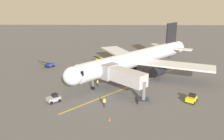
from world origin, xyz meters
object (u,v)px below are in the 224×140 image
object	(u,v)px
airplane	(136,59)
belt_loader_rear_apron	(50,64)
jet_bridge	(121,75)
ground_crew_wing_walker	(98,83)
tug_portside	(191,98)
belt_loader_starboard_side	(99,59)
safety_cone_nose_left	(75,74)
ground_crew_marshaller	(104,102)
safety_cone_nose_right	(109,119)
tug_near_nose	(54,98)

from	to	relation	value
airplane	belt_loader_rear_apron	size ratio (longest dim) A/B	7.99
jet_bridge	belt_loader_rear_apron	bearing A→B (deg)	-43.11
ground_crew_wing_walker	tug_portside	size ratio (longest dim) A/B	0.62
tug_portside	belt_loader_starboard_side	distance (m)	33.37
tug_portside	safety_cone_nose_left	size ratio (longest dim) A/B	4.99
ground_crew_marshaller	belt_loader_rear_apron	size ratio (longest dim) A/B	0.41
ground_crew_marshaller	safety_cone_nose_right	xyz separation A→B (m)	(-1.01, 4.57, -0.61)
tug_portside	belt_loader_starboard_side	size ratio (longest dim) A/B	0.58
airplane	ground_crew_marshaller	xyz separation A→B (m)	(6.83, 17.77, -3.12)
airplane	safety_cone_nose_left	distance (m)	15.31
ground_crew_marshaller	airplane	bearing A→B (deg)	-111.02
jet_bridge	belt_loader_rear_apron	xyz separation A→B (m)	(19.10, -17.88, -3.05)
jet_bridge	ground_crew_wing_walker	bearing A→B (deg)	-36.57
tug_near_nose	safety_cone_nose_right	size ratio (longest dim) A/B	4.95
ground_crew_marshaller	belt_loader_rear_apron	distance (m)	28.82
ground_crew_marshaller	ground_crew_wing_walker	size ratio (longest dim) A/B	1.00
airplane	jet_bridge	xyz separation A→B (m)	(3.97, 11.84, -0.24)
airplane	tug_portside	world-z (taller)	airplane
ground_crew_marshaller	safety_cone_nose_right	world-z (taller)	ground_crew_marshaller
ground_crew_wing_walker	belt_loader_starboard_side	bearing A→B (deg)	-86.54
jet_bridge	belt_loader_rear_apron	size ratio (longest dim) A/B	2.31
belt_loader_rear_apron	safety_cone_nose_right	distance (m)	33.21
airplane	tug_near_nose	size ratio (longest dim) A/B	12.21
airplane	safety_cone_nose_right	size ratio (longest dim) A/B	60.42
jet_bridge	belt_loader_starboard_side	size ratio (longest dim) A/B	2.04
belt_loader_starboard_side	tug_near_nose	bearing A→B (deg)	77.75
belt_loader_starboard_side	safety_cone_nose_left	world-z (taller)	belt_loader_starboard_side
jet_bridge	belt_loader_rear_apron	distance (m)	26.34
ground_crew_marshaller	tug_portside	distance (m)	15.76
tug_near_nose	belt_loader_starboard_side	world-z (taller)	belt_loader_starboard_side
ground_crew_wing_walker	tug_portside	distance (m)	18.88
safety_cone_nose_left	belt_loader_starboard_side	bearing A→B (deg)	-110.17
belt_loader_starboard_side	safety_cone_nose_left	distance (m)	14.09
safety_cone_nose_left	ground_crew_wing_walker	bearing A→B (deg)	129.96
ground_crew_wing_walker	belt_loader_rear_apron	distance (m)	20.31
airplane	belt_loader_rear_apron	distance (m)	24.07
jet_bridge	safety_cone_nose_left	xyz separation A→B (m)	(10.84, -10.79, -3.49)
tug_near_nose	tug_portside	distance (m)	24.82
safety_cone_nose_left	safety_cone_nose_right	xyz separation A→B (m)	(-8.99, 21.29, 0.00)
belt_loader_starboard_side	safety_cone_nose_right	xyz separation A→B (m)	(-4.13, 34.51, -0.44)
jet_bridge	ground_crew_marshaller	world-z (taller)	jet_bridge
tug_near_nose	safety_cone_nose_right	bearing A→B (deg)	147.88
airplane	safety_cone_nose_right	xyz separation A→B (m)	(5.82, 22.34, -3.73)
tug_portside	jet_bridge	bearing A→B (deg)	-15.89
safety_cone_nose_right	tug_portside	bearing A→B (deg)	-154.76
jet_bridge	tug_near_nose	world-z (taller)	jet_bridge
safety_cone_nose_left	safety_cone_nose_right	world-z (taller)	same
airplane	belt_loader_rear_apron	world-z (taller)	airplane
ground_crew_wing_walker	belt_loader_rear_apron	size ratio (longest dim) A/B	0.41
belt_loader_rear_apron	airplane	bearing A→B (deg)	165.35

